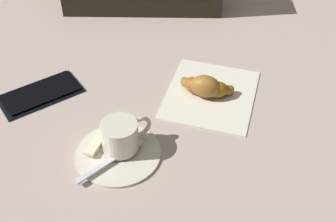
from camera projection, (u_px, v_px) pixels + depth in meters
The scene contains 8 objects.
ground_plane at pixel (153, 125), 0.74m from camera, with size 1.80×1.80×0.00m, color #B4A097.
saucer at pixel (118, 153), 0.69m from camera, with size 0.14×0.14×0.01m, color silver.
espresso_cup at pixel (121, 135), 0.68m from camera, with size 0.08×0.06×0.05m.
teaspoon at pixel (121, 153), 0.68m from camera, with size 0.12×0.06×0.01m.
sugar_packet at pixel (96, 142), 0.70m from camera, with size 0.06×0.02×0.01m, color beige.
napkin at pixel (211, 94), 0.80m from camera, with size 0.19×0.16×0.00m, color silver.
croissant at pixel (206, 87), 0.79m from camera, with size 0.06×0.11×0.04m.
cell_phone at pixel (40, 93), 0.80m from camera, with size 0.17×0.14×0.01m.
Camera 1 is at (0.47, 0.26, 0.52)m, focal length 45.87 mm.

